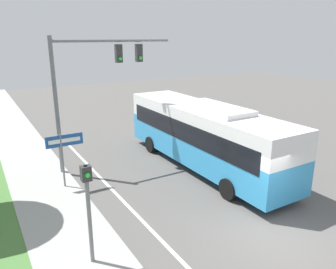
{
  "coord_description": "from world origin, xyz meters",
  "views": [
    {
      "loc": [
        -8.33,
        -6.55,
        6.62
      ],
      "look_at": [
        0.0,
        7.34,
        1.76
      ],
      "focal_mm": 35.0,
      "sensor_mm": 36.0,
      "label": 1
    }
  ],
  "objects_px": {
    "signal_gantry": "(92,76)",
    "street_sign": "(64,149)",
    "pedestrian_signal": "(88,200)",
    "bus": "(203,132)"
  },
  "relations": [
    {
      "from": "signal_gantry",
      "to": "street_sign",
      "type": "height_order",
      "value": "signal_gantry"
    },
    {
      "from": "signal_gantry",
      "to": "pedestrian_signal",
      "type": "bearing_deg",
      "value": -110.53
    },
    {
      "from": "signal_gantry",
      "to": "pedestrian_signal",
      "type": "xyz_separation_m",
      "value": [
        -2.77,
        -7.4,
        -2.58
      ]
    },
    {
      "from": "signal_gantry",
      "to": "pedestrian_signal",
      "type": "height_order",
      "value": "signal_gantry"
    },
    {
      "from": "bus",
      "to": "street_sign",
      "type": "distance_m",
      "value": 6.88
    },
    {
      "from": "signal_gantry",
      "to": "street_sign",
      "type": "relative_size",
      "value": 2.6
    },
    {
      "from": "bus",
      "to": "street_sign",
      "type": "relative_size",
      "value": 4.35
    },
    {
      "from": "pedestrian_signal",
      "to": "street_sign",
      "type": "height_order",
      "value": "pedestrian_signal"
    },
    {
      "from": "pedestrian_signal",
      "to": "street_sign",
      "type": "xyz_separation_m",
      "value": [
        0.7,
        5.66,
        -0.28
      ]
    },
    {
      "from": "signal_gantry",
      "to": "pedestrian_signal",
      "type": "relative_size",
      "value": 2.08
    }
  ]
}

